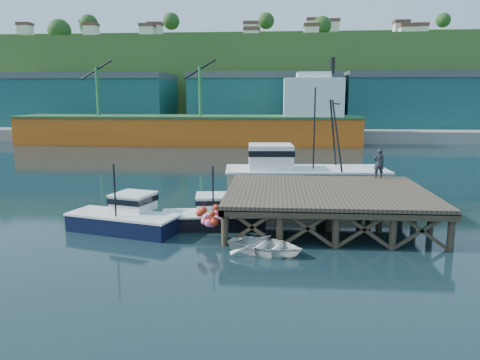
# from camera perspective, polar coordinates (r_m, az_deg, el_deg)

# --- Properties ---
(ground) EXTENTS (300.00, 300.00, 0.00)m
(ground) POSITION_cam_1_polar(r_m,az_deg,el_deg) (29.12, -0.46, -5.10)
(ground) COLOR black
(ground) RESTS_ON ground
(wharf) EXTENTS (12.00, 10.00, 2.62)m
(wharf) POSITION_cam_1_polar(r_m,az_deg,el_deg) (28.55, 10.57, -1.57)
(wharf) COLOR brown
(wharf) RESTS_ON ground
(far_quay) EXTENTS (160.00, 40.00, 2.00)m
(far_quay) POSITION_cam_1_polar(r_m,az_deg,el_deg) (98.25, 3.06, 6.20)
(far_quay) COLOR gray
(far_quay) RESTS_ON ground
(warehouse_left) EXTENTS (32.00, 16.00, 9.00)m
(warehouse_left) POSITION_cam_1_polar(r_m,az_deg,el_deg) (100.25, -17.67, 8.97)
(warehouse_left) COLOR #195351
(warehouse_left) RESTS_ON far_quay
(warehouse_mid) EXTENTS (28.00, 16.00, 9.00)m
(warehouse_mid) POSITION_cam_1_polar(r_m,az_deg,el_deg) (93.04, 3.02, 9.38)
(warehouse_mid) COLOR #195351
(warehouse_mid) RESTS_ON far_quay
(warehouse_right) EXTENTS (30.00, 16.00, 9.00)m
(warehouse_right) POSITION_cam_1_polar(r_m,az_deg,el_deg) (97.01, 21.24, 8.74)
(warehouse_right) COLOR #195351
(warehouse_right) RESTS_ON far_quay
(cargo_ship) EXTENTS (55.50, 10.00, 13.75)m
(cargo_ship) POSITION_cam_1_polar(r_m,az_deg,el_deg) (76.89, -3.70, 6.85)
(cargo_ship) COLOR #E05B15
(cargo_ship) RESTS_ON ground
(hillside) EXTENTS (220.00, 50.00, 22.00)m
(hillside) POSITION_cam_1_polar(r_m,az_deg,el_deg) (128.06, 3.45, 11.57)
(hillside) COLOR #2D511E
(hillside) RESTS_ON ground
(boat_navy) EXTENTS (6.80, 4.42, 4.01)m
(boat_navy) POSITION_cam_1_polar(r_m,az_deg,el_deg) (27.86, -13.76, -4.38)
(boat_navy) COLOR black
(boat_navy) RESTS_ON ground
(boat_black) EXTENTS (6.36, 5.30, 3.78)m
(boat_black) POSITION_cam_1_polar(r_m,az_deg,el_deg) (28.03, -3.27, -4.25)
(boat_black) COLOR black
(boat_black) RESTS_ON ground
(trawler) EXTENTS (12.76, 5.36, 8.35)m
(trawler) POSITION_cam_1_polar(r_m,az_deg,el_deg) (36.89, 7.59, 0.78)
(trawler) COLOR #CFB886
(trawler) RESTS_ON ground
(dinghy) EXTENTS (4.62, 4.04, 0.80)m
(dinghy) POSITION_cam_1_polar(r_m,az_deg,el_deg) (23.35, 3.15, -7.96)
(dinghy) COLOR silver
(dinghy) RESTS_ON ground
(dockworker) EXTENTS (0.75, 0.50, 2.03)m
(dockworker) POSITION_cam_1_polar(r_m,az_deg,el_deg) (33.45, 16.57, 1.96)
(dockworker) COLOR #212229
(dockworker) RESTS_ON wharf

